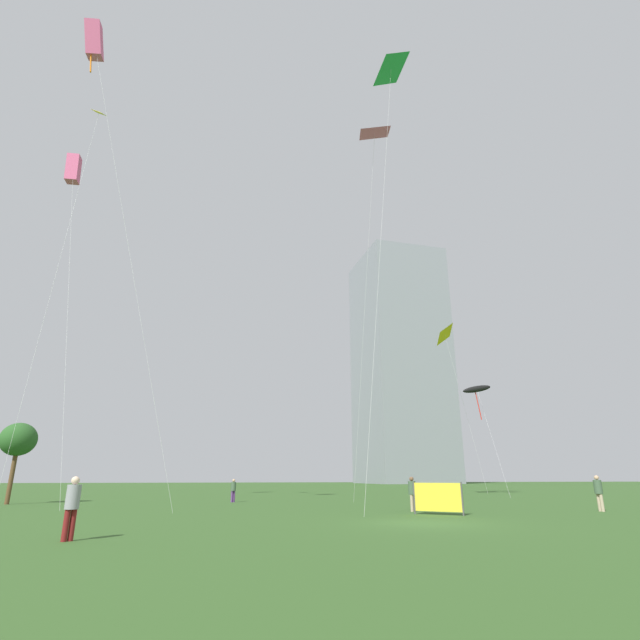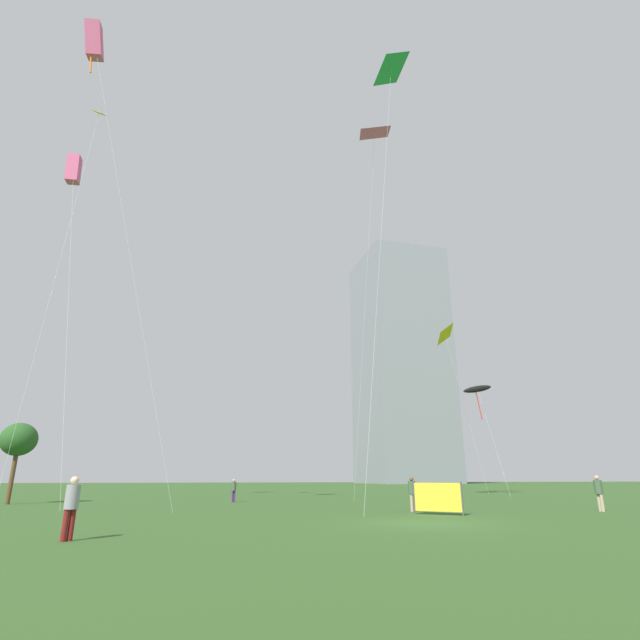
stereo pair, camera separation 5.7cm
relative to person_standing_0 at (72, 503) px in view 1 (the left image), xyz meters
name	(u,v)px [view 1 (the left image)]	position (x,y,z in m)	size (l,w,h in m)	color
ground	(426,524)	(12.16, 3.16, -1.01)	(280.00, 280.00, 0.00)	#335623
person_standing_0	(72,503)	(0.00, 0.00, 0.00)	(0.39, 0.39, 1.75)	maroon
person_standing_1	(598,490)	(23.92, 7.74, 0.03)	(0.40, 0.40, 1.81)	tan
person_standing_2	(233,489)	(5.28, 21.33, -0.10)	(0.35, 0.35, 1.58)	#593372
person_standing_3	(412,491)	(14.21, 9.63, -0.01)	(0.39, 0.39, 1.74)	tan
kite_flying_0	(73,169)	(-9.29, 22.30, 25.25)	(5.83, 9.18, 27.53)	silver
kite_flying_1	(391,70)	(15.42, 12.37, 30.88)	(6.30, 7.24, 32.89)	silver
kite_flying_2	(375,134)	(15.14, 15.97, 27.74)	(3.80, 5.25, 29.60)	silver
kite_flying_3	(98,117)	(-6.71, 17.99, 27.43)	(1.47, 5.68, 29.42)	silver
kite_flying_4	(94,41)	(-5.60, 11.25, 28.05)	(8.23, 1.49, 30.41)	silver
kite_flying_5	(445,335)	(28.35, 32.98, 15.97)	(4.16, 2.26, 17.90)	silver
kite_flying_6	(477,389)	(32.47, 34.40, 10.17)	(6.09, 11.62, 11.98)	silver
park_tree_0	(18,440)	(-9.39, 21.52, 3.10)	(2.35, 2.35, 5.27)	brown
distant_highrise_0	(400,364)	(53.25, 112.42, 31.08)	(21.37, 23.97, 64.19)	gray
event_banner	(438,497)	(14.54, 7.21, -0.22)	(1.87, 1.58, 1.50)	#4C4C4C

